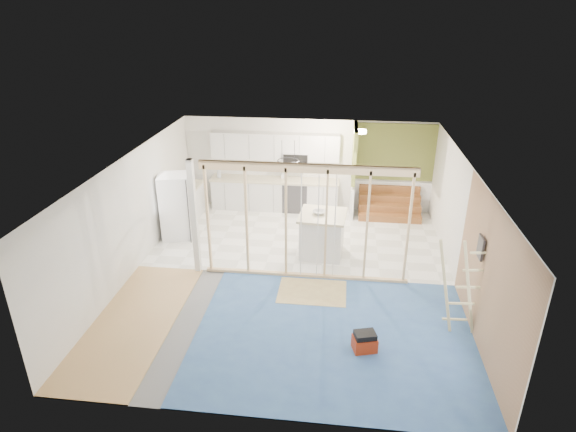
# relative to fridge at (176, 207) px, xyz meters

# --- Properties ---
(room) EXTENTS (7.01, 8.01, 2.61)m
(room) POSITION_rel_fridge_xyz_m (3.10, -1.60, 0.46)
(room) COLOR slate
(room) RESTS_ON ground
(floor_overlays) EXTENTS (7.00, 8.00, 0.03)m
(floor_overlays) POSITION_rel_fridge_xyz_m (3.17, -1.54, -0.83)
(floor_overlays) COLOR white
(floor_overlays) RESTS_ON room
(stud_frame) EXTENTS (4.66, 0.14, 2.60)m
(stud_frame) POSITION_rel_fridge_xyz_m (2.88, -1.60, 0.74)
(stud_frame) COLOR beige
(stud_frame) RESTS_ON room
(base_cabinets) EXTENTS (4.45, 2.24, 0.93)m
(base_cabinets) POSITION_rel_fridge_xyz_m (1.49, 1.76, -0.37)
(base_cabinets) COLOR silver
(base_cabinets) RESTS_ON room
(upper_cabinets) EXTENTS (3.60, 0.41, 0.85)m
(upper_cabinets) POSITION_rel_fridge_xyz_m (2.26, 2.22, 0.98)
(upper_cabinets) COLOR silver
(upper_cabinets) RESTS_ON room
(green_partition) EXTENTS (2.25, 1.51, 2.60)m
(green_partition) POSITION_rel_fridge_xyz_m (5.14, 2.06, 0.11)
(green_partition) COLOR olive
(green_partition) RESTS_ON room
(pot_rack) EXTENTS (0.52, 0.52, 0.72)m
(pot_rack) POSITION_rel_fridge_xyz_m (2.79, 0.29, 1.16)
(pot_rack) COLOR black
(pot_rack) RESTS_ON room
(sheathing_panel) EXTENTS (0.02, 4.00, 2.60)m
(sheathing_panel) POSITION_rel_fridge_xyz_m (6.58, -3.60, 0.46)
(sheathing_panel) COLOR tan
(sheathing_panel) RESTS_ON room
(electrical_panel) EXTENTS (0.04, 0.30, 0.40)m
(electrical_panel) POSITION_rel_fridge_xyz_m (6.53, -3.00, 0.81)
(electrical_panel) COLOR #38383D
(electrical_panel) RESTS_ON room
(ceiling_light) EXTENTS (0.32, 0.32, 0.08)m
(ceiling_light) POSITION_rel_fridge_xyz_m (4.50, 1.40, 1.70)
(ceiling_light) COLOR #FFEABF
(ceiling_light) RESTS_ON room
(fridge) EXTENTS (0.89, 0.86, 1.68)m
(fridge) POSITION_rel_fridge_xyz_m (0.00, 0.00, 0.00)
(fridge) COLOR white
(fridge) RESTS_ON room
(island) EXTENTS (1.14, 1.14, 1.04)m
(island) POSITION_rel_fridge_xyz_m (3.70, -0.50, -0.32)
(island) COLOR silver
(island) RESTS_ON room
(bowl) EXTENTS (0.31, 0.31, 0.07)m
(bowl) POSITION_rel_fridge_xyz_m (3.61, -0.48, 0.24)
(bowl) COLOR beige
(bowl) RESTS_ON island
(soap_bottle_a) EXTENTS (0.15, 0.15, 0.33)m
(soap_bottle_a) POSITION_rel_fridge_xyz_m (0.60, 2.04, 0.26)
(soap_bottle_a) COLOR #ACB4BF
(soap_bottle_a) RESTS_ON base_cabinets
(soap_bottle_b) EXTENTS (0.08, 0.08, 0.18)m
(soap_bottle_b) POSITION_rel_fridge_xyz_m (2.41, 2.21, 0.18)
(soap_bottle_b) COLOR white
(soap_bottle_b) RESTS_ON base_cabinets
(toolbox) EXTENTS (0.46, 0.39, 0.37)m
(toolbox) POSITION_rel_fridge_xyz_m (4.62, -3.91, -0.66)
(toolbox) COLOR #9E290E
(toolbox) RESTS_ON room
(ladder) EXTENTS (0.96, 0.15, 1.80)m
(ladder) POSITION_rel_fridge_xyz_m (6.25, -3.16, 0.08)
(ladder) COLOR #D6C383
(ladder) RESTS_ON room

